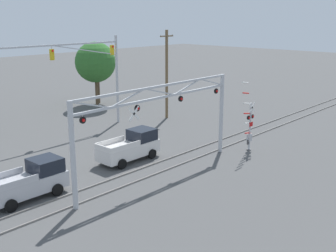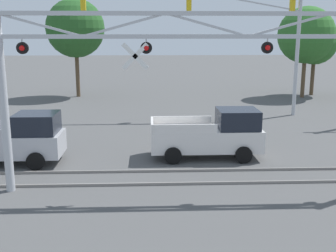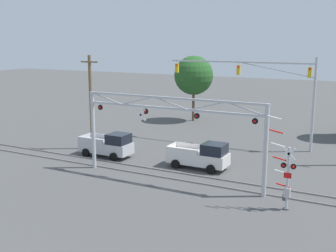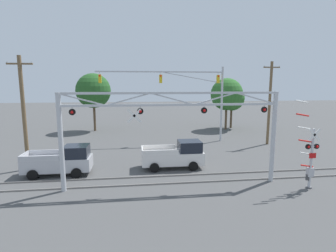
# 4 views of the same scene
# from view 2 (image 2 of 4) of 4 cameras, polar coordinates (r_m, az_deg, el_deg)

# --- Properties ---
(rail_track_near) EXTENTS (80.00, 0.08, 0.10)m
(rail_track_near) POSITION_cam_2_polar(r_m,az_deg,el_deg) (15.19, 4.81, -7.73)
(rail_track_near) COLOR gray
(rail_track_near) RESTS_ON ground_plane
(rail_track_far) EXTENTS (80.00, 0.08, 0.10)m
(rail_track_far) POSITION_cam_2_polar(r_m,az_deg,el_deg) (16.53, 4.18, -6.00)
(rail_track_far) COLOR gray
(rail_track_far) RESTS_ON ground_plane
(crossing_gantry) EXTENTS (13.64, 0.30, 5.97)m
(crossing_gantry) POSITION_cam_2_polar(r_m,az_deg,el_deg) (14.01, 5.20, 7.19)
(crossing_gantry) COLOR #B7BABF
(crossing_gantry) RESTS_ON ground_plane
(traffic_signal_span) EXTENTS (13.96, 0.39, 8.37)m
(traffic_signal_span) POSITION_cam_2_polar(r_m,az_deg,el_deg) (27.26, 10.17, 13.69)
(traffic_signal_span) COLOR #B7BABF
(traffic_signal_span) RESTS_ON ground_plane
(pickup_truck_lead) EXTENTS (4.71, 2.07, 2.10)m
(pickup_truck_lead) POSITION_cam_2_polar(r_m,az_deg,el_deg) (18.20, 5.96, -1.18)
(pickup_truck_lead) COLOR silver
(pickup_truck_lead) RESTS_ON ground_plane
(pickup_truck_following) EXTENTS (4.62, 2.07, 2.10)m
(pickup_truck_following) POSITION_cam_2_polar(r_m,az_deg,el_deg) (18.41, -20.43, -1.77)
(pickup_truck_following) COLOR #B7B7BC
(pickup_truck_following) RESTS_ON ground_plane
(background_tree_beyond_span) EXTENTS (4.73, 4.73, 7.95)m
(background_tree_beyond_span) POSITION_cam_2_polar(r_m,az_deg,el_deg) (35.75, -12.44, 12.79)
(background_tree_beyond_span) COLOR brown
(background_tree_beyond_span) RESTS_ON ground_plane
(background_tree_far_left_verge) EXTENTS (4.56, 4.56, 7.33)m
(background_tree_far_left_verge) POSITION_cam_2_polar(r_m,az_deg,el_deg) (36.33, 18.22, 11.61)
(background_tree_far_left_verge) COLOR brown
(background_tree_far_left_verge) RESTS_ON ground_plane
(background_tree_far_right_verge) EXTENTS (3.73, 3.73, 6.32)m
(background_tree_far_right_verge) POSITION_cam_2_polar(r_m,az_deg,el_deg) (37.93, 19.29, 10.65)
(background_tree_far_right_verge) COLOR brown
(background_tree_far_right_verge) RESTS_ON ground_plane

